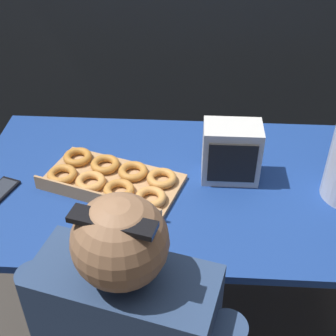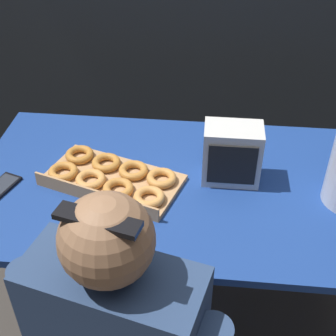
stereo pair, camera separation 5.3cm
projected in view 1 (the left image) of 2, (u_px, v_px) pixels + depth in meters
ground_plane at (186, 314)px, 2.05m from camera, size 12.00×12.00×0.00m
folding_table at (191, 192)px, 1.62m from camera, size 1.51×0.80×0.74m
donut_box at (112, 179)px, 1.58m from camera, size 0.51×0.37×0.05m
space_heater at (231, 152)px, 1.56m from camera, size 0.19×0.13×0.20m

